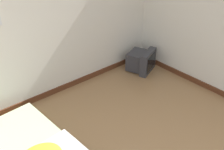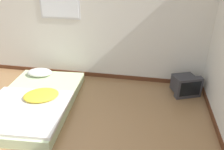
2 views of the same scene
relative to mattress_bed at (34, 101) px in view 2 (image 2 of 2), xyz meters
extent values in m
cube|color=silver|center=(0.37, 1.34, 1.18)|extent=(7.79, 0.06, 2.60)
cube|color=#562D19|center=(0.37, 1.30, -0.07)|extent=(7.79, 0.02, 0.09)
cube|color=beige|center=(0.00, 0.02, -0.03)|extent=(1.47, 2.17, 0.17)
ellipsoid|color=silver|center=(-0.29, 0.82, 0.13)|extent=(0.54, 0.38, 0.14)
cube|color=silver|center=(0.03, -0.37, 0.08)|extent=(1.44, 1.30, 0.05)
ellipsoid|color=yellow|center=(0.17, -0.02, 0.15)|extent=(0.72, 0.64, 0.11)
cube|color=#333338|center=(2.65, 1.01, 0.07)|extent=(0.49, 0.42, 0.32)
cube|color=#333338|center=(2.72, 0.82, 0.08)|extent=(0.51, 0.30, 0.40)
cube|color=black|center=(2.75, 0.76, 0.09)|extent=(0.38, 0.16, 0.29)
camera|label=1|loc=(-0.35, -1.79, 2.20)|focal=40.00mm
camera|label=2|loc=(1.96, -2.92, 2.19)|focal=35.00mm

